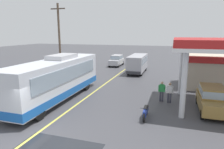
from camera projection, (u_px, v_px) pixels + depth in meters
ground at (123, 71)px, 29.14m from camera, size 120.00×120.00×0.00m
lane_divider_stripe at (112, 78)px, 24.47m from camera, size 0.16×50.00×0.01m
coach_bus_main at (57, 80)px, 16.44m from camera, size 2.60×11.04×3.69m
gas_station_roadside at (224, 65)px, 18.08m from camera, size 9.10×11.95×5.10m
car_at_pump at (212, 98)px, 14.02m from camera, size 1.70×4.20×1.82m
minibus_opposing_lane at (138, 62)px, 27.82m from camera, size 2.04×6.13×2.44m
motorcycle_parked_forecourt at (146, 112)px, 12.99m from camera, size 0.55×1.80×0.92m
pedestrian_near_pump at (162, 90)px, 16.20m from camera, size 0.55×0.22×1.66m
pedestrian_by_shop at (170, 92)px, 15.83m from camera, size 0.55×0.22×1.66m
car_trailing_behind_bus at (117, 60)px, 33.69m from camera, size 1.70×4.20×1.82m
utility_pole_roadside at (60, 41)px, 23.09m from camera, size 1.80×0.24×8.75m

